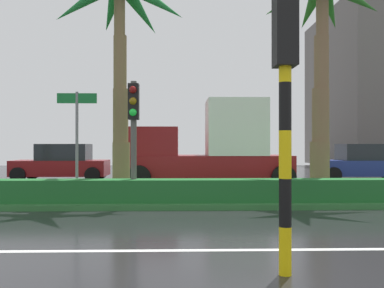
% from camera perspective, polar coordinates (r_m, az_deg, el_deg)
% --- Properties ---
extents(ground_plane, '(90.00, 42.00, 0.10)m').
position_cam_1_polar(ground_plane, '(14.51, -20.52, -6.93)').
color(ground_plane, black).
extents(median_strip, '(85.50, 4.00, 0.15)m').
position_cam_1_polar(median_strip, '(13.56, -21.91, -6.87)').
color(median_strip, '#2D6B33').
rests_on(median_strip, ground_plane).
extents(median_hedge, '(76.50, 0.70, 0.60)m').
position_cam_1_polar(median_hedge, '(12.23, -24.21, -5.84)').
color(median_hedge, '#1E6028').
rests_on(median_hedge, median_strip).
extents(palm_tree_centre, '(4.12, 4.17, 6.95)m').
position_cam_1_polar(palm_tree_centre, '(13.34, -9.83, 16.63)').
color(palm_tree_centre, brown).
rests_on(palm_tree_centre, median_strip).
extents(palm_tree_centre_right, '(3.68, 3.77, 7.05)m').
position_cam_1_polar(palm_tree_centre_right, '(14.02, 17.26, 15.85)').
color(palm_tree_centre_right, brown).
rests_on(palm_tree_centre_right, median_strip).
extents(traffic_signal_median_right, '(0.28, 0.43, 3.23)m').
position_cam_1_polar(traffic_signal_median_right, '(11.37, -7.94, 3.42)').
color(traffic_signal_median_right, '#4C4C47').
rests_on(traffic_signal_median_right, median_strip).
extents(street_name_sign, '(1.10, 0.08, 3.00)m').
position_cam_1_polar(street_name_sign, '(12.12, -15.35, 1.81)').
color(street_name_sign, slate).
rests_on(street_name_sign, median_strip).
extents(traffic_signal_foreground, '(0.28, 0.43, 3.70)m').
position_cam_1_polar(traffic_signal_foreground, '(5.60, 12.47, 8.96)').
color(traffic_signal_foreground, yellow).
rests_on(traffic_signal_foreground, ground_plane).
extents(car_in_traffic_second, '(4.30, 2.02, 1.72)m').
position_cam_1_polar(car_in_traffic_second, '(20.55, -17.22, -2.49)').
color(car_in_traffic_second, maroon).
rests_on(car_in_traffic_second, ground_plane).
extents(box_truck_lead, '(6.40, 2.64, 3.46)m').
position_cam_1_polar(box_truck_lead, '(16.79, 2.61, -0.56)').
color(box_truck_lead, maroon).
rests_on(box_truck_lead, ground_plane).
extents(car_in_traffic_third, '(4.30, 2.02, 1.72)m').
position_cam_1_polar(car_in_traffic_third, '(21.33, 22.14, -2.40)').
color(car_in_traffic_third, navy).
rests_on(car_in_traffic_third, ground_plane).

